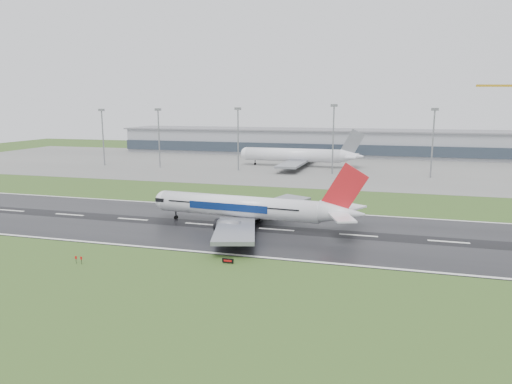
% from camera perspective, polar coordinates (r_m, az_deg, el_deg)
% --- Properties ---
extents(ground, '(520.00, 520.00, 0.00)m').
position_cam_1_polar(ground, '(122.50, -6.67, -3.95)').
color(ground, '#2F4D1C').
rests_on(ground, ground).
extents(runway, '(400.00, 45.00, 0.10)m').
position_cam_1_polar(runway, '(122.49, -6.67, -3.93)').
color(runway, black).
rests_on(runway, ground).
extents(apron, '(400.00, 130.00, 0.08)m').
position_cam_1_polar(apron, '(240.97, 4.56, 3.24)').
color(apron, slate).
rests_on(apron, ground).
extents(terminal, '(240.00, 36.00, 15.00)m').
position_cam_1_polar(terminal, '(299.06, 6.78, 6.05)').
color(terminal, gray).
rests_on(terminal, ground).
extents(main_airliner, '(59.97, 57.52, 16.52)m').
position_cam_1_polar(main_airliner, '(117.83, -0.42, -0.29)').
color(main_airliner, white).
rests_on(main_airliner, runway).
extents(parked_airliner, '(65.38, 61.13, 18.64)m').
position_cam_1_polar(parked_airliner, '(235.93, 5.14, 5.36)').
color(parked_airliner, white).
rests_on(parked_airliner, apron).
extents(runway_sign, '(2.30, 0.77, 1.04)m').
position_cam_1_polar(runway_sign, '(92.44, -3.45, -8.40)').
color(runway_sign, black).
rests_on(runway_sign, ground).
extents(floodmast_0, '(0.64, 0.64, 27.60)m').
position_cam_1_polar(floodmast_0, '(252.22, -18.16, 6.22)').
color(floodmast_0, gray).
rests_on(floodmast_0, ground).
extents(floodmast_1, '(0.64, 0.64, 27.88)m').
position_cam_1_polar(floodmast_1, '(236.33, -11.75, 6.30)').
color(floodmast_1, gray).
rests_on(floodmast_1, ground).
extents(floodmast_2, '(0.64, 0.64, 28.38)m').
position_cam_1_polar(floodmast_2, '(220.71, -2.20, 6.29)').
color(floodmast_2, gray).
rests_on(floodmast_2, ground).
extents(floodmast_3, '(0.64, 0.64, 29.85)m').
position_cam_1_polar(floodmast_3, '(211.52, 9.39, 6.17)').
color(floodmast_3, gray).
rests_on(floodmast_3, ground).
extents(floodmast_4, '(0.64, 0.64, 28.27)m').
position_cam_1_polar(floodmast_4, '(211.27, 20.74, 5.42)').
color(floodmast_4, gray).
rests_on(floodmast_4, ground).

